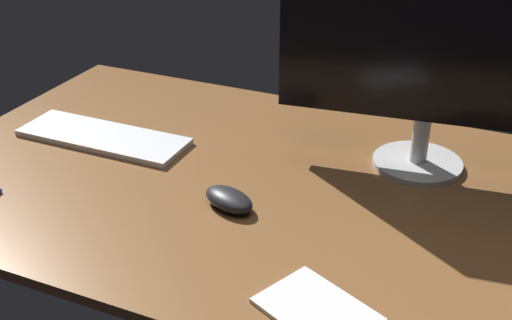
# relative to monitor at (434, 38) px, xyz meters

# --- Properties ---
(desk) EXTENTS (1.40, 0.84, 0.02)m
(desk) POSITION_rel_monitor_xyz_m (-0.25, -0.19, -0.28)
(desk) COLOR brown
(desk) RESTS_ON ground
(monitor) EXTENTS (0.58, 0.18, 0.49)m
(monitor) POSITION_rel_monitor_xyz_m (0.00, 0.00, 0.00)
(monitor) COLOR #BDBDBD
(monitor) RESTS_ON desk
(keyboard) EXTENTS (0.38, 0.13, 0.01)m
(keyboard) POSITION_rel_monitor_xyz_m (-0.66, -0.16, -0.26)
(keyboard) COLOR silver
(keyboard) RESTS_ON desk
(computer_mouse) EXTENTS (0.12, 0.10, 0.03)m
(computer_mouse) POSITION_rel_monitor_xyz_m (-0.28, -0.29, -0.25)
(computer_mouse) COLOR black
(computer_mouse) RESTS_ON desk
(notepad) EXTENTS (0.20, 0.17, 0.01)m
(notepad) POSITION_rel_monitor_xyz_m (-0.04, -0.50, -0.27)
(notepad) COLOR silver
(notepad) RESTS_ON desk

